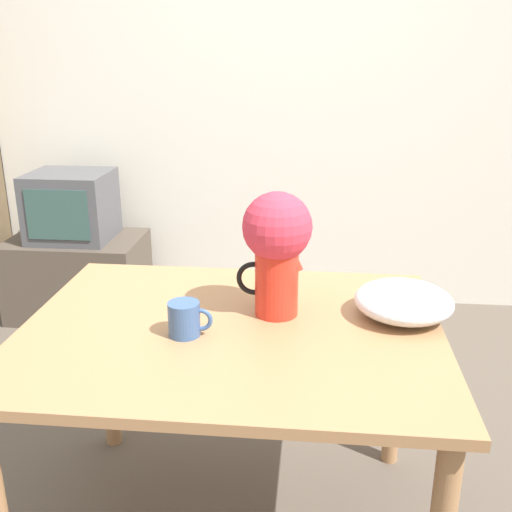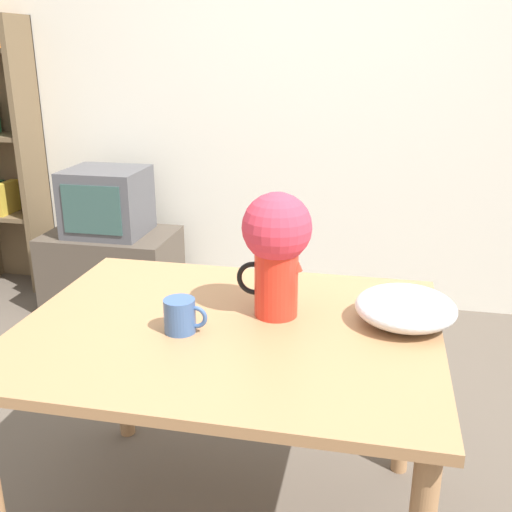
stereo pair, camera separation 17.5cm
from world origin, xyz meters
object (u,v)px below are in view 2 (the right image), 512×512
flower_vase (277,243)px  white_bowl (406,307)px  tv_set (107,202)px  coffee_mug (181,316)px

flower_vase → white_bowl: 0.42m
white_bowl → tv_set: 2.21m
tv_set → white_bowl: bearing=-42.2°
coffee_mug → white_bowl: bearing=16.6°
tv_set → coffee_mug: bearing=-58.6°
coffee_mug → white_bowl: white_bowl is taller
coffee_mug → tv_set: (-1.02, 1.67, -0.13)m
flower_vase → tv_set: flower_vase is taller
flower_vase → white_bowl: (0.38, 0.02, -0.18)m
flower_vase → tv_set: 1.98m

